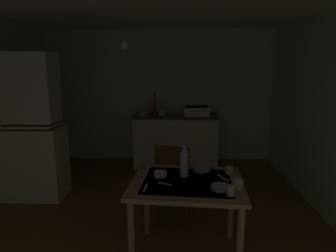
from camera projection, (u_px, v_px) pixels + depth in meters
name	position (u px, v px, depth m)	size (l,w,h in m)	color
ground_plane	(149.00, 206.00, 3.83)	(5.15, 5.15, 0.00)	brown
wall_back	(158.00, 96.00, 5.55)	(4.25, 0.10, 2.38)	silver
wall_right	(327.00, 115.00, 3.52)	(0.10, 4.02, 2.38)	silver
ceiling_slab	(146.00, 4.00, 3.33)	(4.25, 4.02, 0.10)	silver
hutch_cabinet	(28.00, 132.00, 3.95)	(0.88, 0.50, 1.92)	beige
counter_cabinet	(176.00, 140.00, 5.33)	(1.47, 0.64, 0.90)	beige
sink_basin	(197.00, 111.00, 5.22)	(0.44, 0.34, 0.15)	silver
hand_pump	(154.00, 105.00, 5.26)	(0.05, 0.27, 0.39)	#B21E19
mixing_bowl_counter	(143.00, 113.00, 5.20)	(0.21, 0.21, 0.09)	tan
stoneware_crock	(162.00, 112.00, 5.23)	(0.12, 0.12, 0.12)	beige
dining_table	(187.00, 192.00, 2.68)	(1.05, 0.91, 0.76)	tan
chair_far_side	(174.00, 182.00, 3.36)	(0.47, 0.47, 0.93)	#4F3421
serving_bowl_wide	(160.00, 174.00, 2.78)	(0.12, 0.12, 0.05)	white
soup_bowl_small	(201.00, 169.00, 2.93)	(0.18, 0.18, 0.04)	#9EB2C6
sauce_dish	(220.00, 187.00, 2.49)	(0.15, 0.15, 0.03)	#ADD1C1
teacup_mint	(229.00, 170.00, 2.83)	(0.07, 0.07, 0.08)	tan
mug_tall	(231.00, 190.00, 2.36)	(0.06, 0.06, 0.09)	beige
teacup_cream	(238.00, 184.00, 2.50)	(0.08, 0.08, 0.09)	beige
glass_bottle	(184.00, 163.00, 2.76)	(0.08, 0.08, 0.30)	#B7BCC1
table_knife	(223.00, 178.00, 2.73)	(0.18, 0.02, 0.01)	silver
teaspoon_near_bowl	(165.00, 184.00, 2.60)	(0.13, 0.02, 0.01)	beige
teaspoon_by_cup	(145.00, 188.00, 2.51)	(0.16, 0.02, 0.01)	beige
pendant_bulb	(124.00, 46.00, 3.31)	(0.08, 0.08, 0.08)	#F9EFCC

